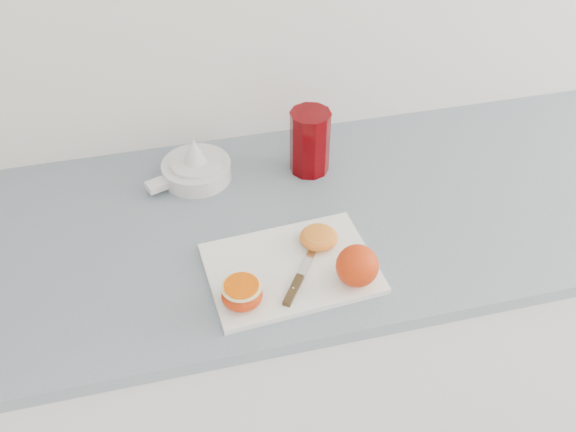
{
  "coord_description": "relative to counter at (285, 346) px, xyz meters",
  "views": [
    {
      "loc": [
        -0.43,
        0.74,
        1.77
      ],
      "look_at": [
        -0.21,
        1.62,
        0.96
      ],
      "focal_mm": 40.0,
      "sensor_mm": 36.0,
      "label": 1
    }
  ],
  "objects": [
    {
      "name": "counter",
      "position": [
        0.0,
        0.0,
        0.0
      ],
      "size": [
        2.52,
        0.64,
        0.89
      ],
      "color": "white",
      "rests_on": "ground"
    },
    {
      "name": "paring_knife",
      "position": [
        -0.03,
        -0.21,
        0.46
      ],
      "size": [
        0.11,
        0.15,
        0.01
      ],
      "color": "#4C371F",
      "rests_on": "cutting_board"
    },
    {
      "name": "half_orange",
      "position": [
        -0.13,
        -0.22,
        0.48
      ],
      "size": [
        0.07,
        0.07,
        0.05
      ],
      "color": "red",
      "rests_on": "cutting_board"
    },
    {
      "name": "cutting_board",
      "position": [
        -0.02,
        -0.16,
        0.45
      ],
      "size": [
        0.32,
        0.24,
        0.01
      ],
      "primitive_type": "cube",
      "rotation": [
        0.0,
        0.0,
        0.07
      ],
      "color": "white",
      "rests_on": "counter"
    },
    {
      "name": "citrus_juicer",
      "position": [
        -0.16,
        0.17,
        0.47
      ],
      "size": [
        0.19,
        0.15,
        0.1
      ],
      "color": "white",
      "rests_on": "counter"
    },
    {
      "name": "red_tumbler",
      "position": [
        0.09,
        0.14,
        0.51
      ],
      "size": [
        0.09,
        0.09,
        0.15
      ],
      "color": "#5F0003",
      "rests_on": "counter"
    },
    {
      "name": "whole_orange",
      "position": [
        0.08,
        -0.22,
        0.49
      ],
      "size": [
        0.08,
        0.08,
        0.08
      ],
      "color": "red",
      "rests_on": "cutting_board"
    },
    {
      "name": "squeezed_shell",
      "position": [
        0.04,
        -0.11,
        0.47
      ],
      "size": [
        0.07,
        0.07,
        0.03
      ],
      "color": "orange",
      "rests_on": "cutting_board"
    }
  ]
}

